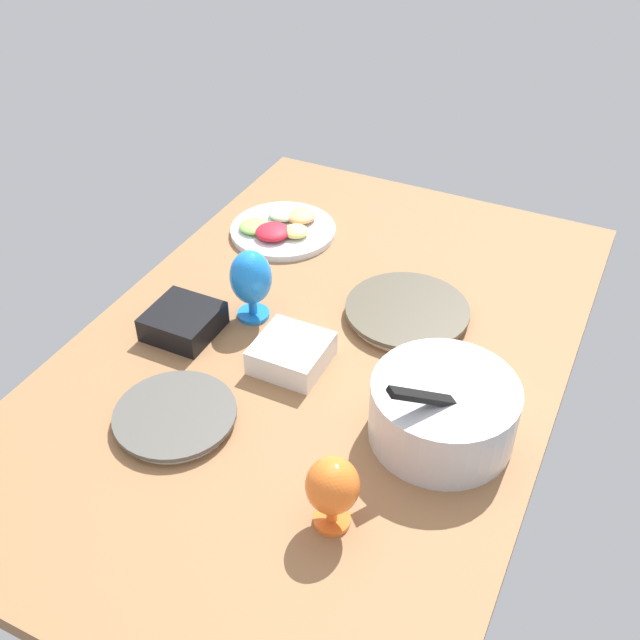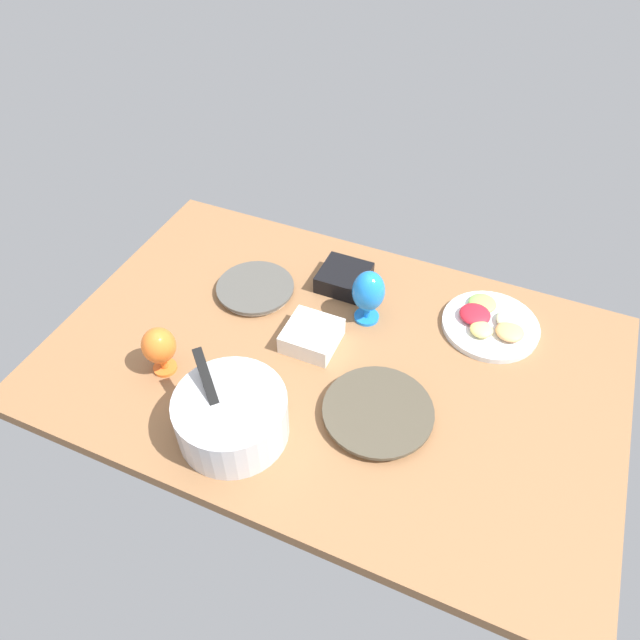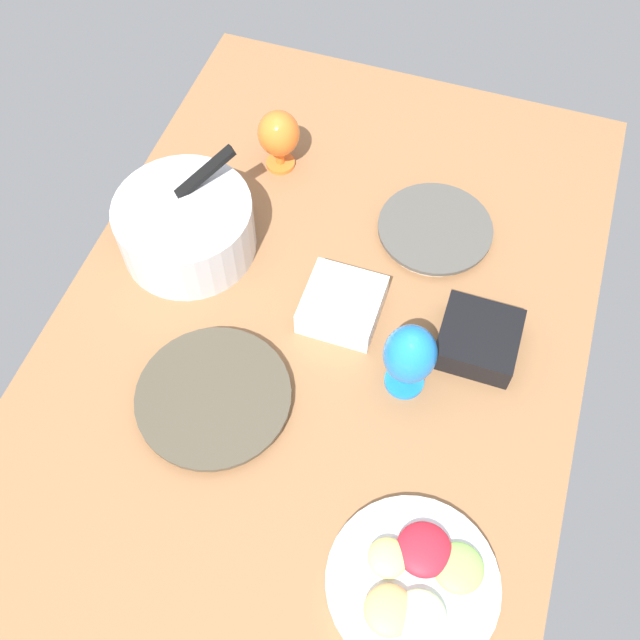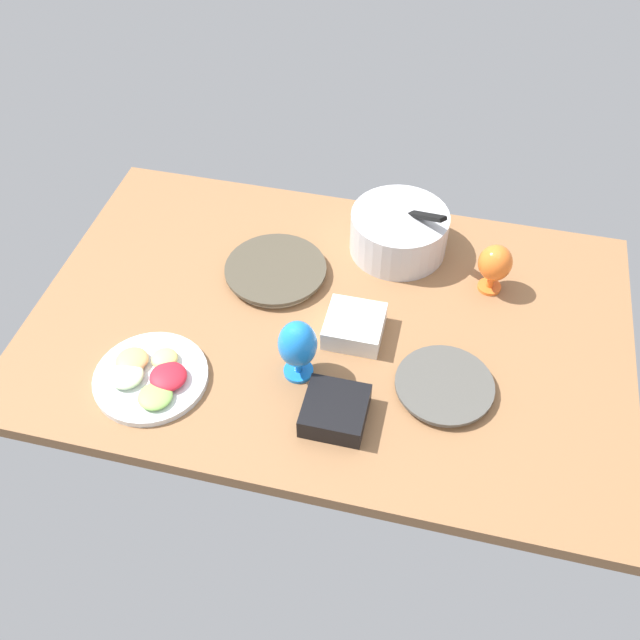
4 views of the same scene
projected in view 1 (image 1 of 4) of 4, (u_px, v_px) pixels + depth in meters
ground_plane at (320, 354)px, 168.18cm from camera, size 160.00×104.00×4.00cm
dinner_plate_left at (407, 312)px, 174.64cm from camera, size 29.04×29.04×2.87cm
dinner_plate_right at (175, 416)px, 148.45cm from camera, size 24.56×24.56×2.51cm
mixing_bowl at (443, 409)px, 142.18cm from camera, size 28.24×28.24×19.70cm
fruit_platter at (282, 228)px, 203.58cm from camera, size 28.67×28.67×4.76cm
hurricane_glass_orange at (332, 487)px, 124.60cm from camera, size 9.26×9.26×15.06cm
hurricane_glass_blue at (251, 279)px, 169.48cm from camera, size 9.68×9.68×17.69cm
square_bowl_white at (291, 352)px, 160.69cm from camera, size 14.96×14.96×5.97cm
square_bowl_black at (183, 320)px, 169.42cm from camera, size 15.00×15.00×5.84cm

